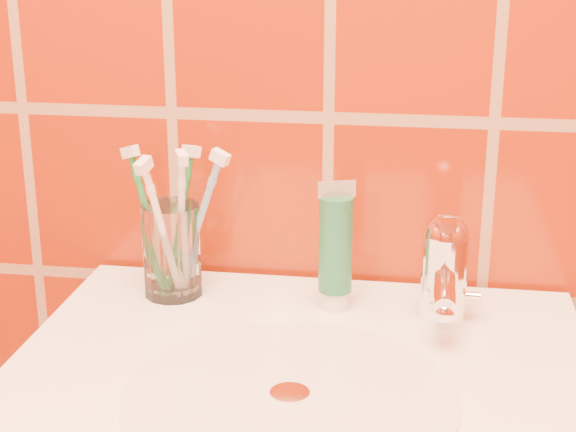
# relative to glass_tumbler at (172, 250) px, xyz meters

# --- Properties ---
(glass_tumbler) EXTENTS (0.07, 0.07, 0.11)m
(glass_tumbler) POSITION_rel_glass_tumbler_xyz_m (0.00, 0.00, 0.00)
(glass_tumbler) COLOR white
(glass_tumbler) RESTS_ON pedestal_sink
(toothpaste_tube) EXTENTS (0.04, 0.04, 0.14)m
(toothpaste_tube) POSITION_rel_glass_tumbler_xyz_m (0.18, -0.01, 0.01)
(toothpaste_tube) COLOR white
(toothpaste_tube) RESTS_ON pedestal_sink
(faucet) EXTENTS (0.05, 0.11, 0.12)m
(faucet) POSITION_rel_glass_tumbler_xyz_m (0.30, -0.03, 0.01)
(faucet) COLOR white
(faucet) RESTS_ON pedestal_sink
(toothbrush_0) EXTENTS (0.07, 0.09, 0.19)m
(toothbrush_0) POSITION_rel_glass_tumbler_xyz_m (0.01, -0.01, 0.03)
(toothbrush_0) COLOR silver
(toothbrush_0) RESTS_ON glass_tumbler
(toothbrush_1) EXTENTS (0.13, 0.11, 0.18)m
(toothbrush_1) POSITION_rel_glass_tumbler_xyz_m (0.03, -0.00, 0.03)
(toothbrush_1) COLOR #749DCE
(toothbrush_1) RESTS_ON glass_tumbler
(toothbrush_2) EXTENTS (0.09, 0.10, 0.18)m
(toothbrush_2) POSITION_rel_glass_tumbler_xyz_m (0.01, 0.02, 0.03)
(toothbrush_2) COLOR #1F742C
(toothbrush_2) RESTS_ON glass_tumbler
(toothbrush_3) EXTENTS (0.12, 0.11, 0.18)m
(toothbrush_3) POSITION_rel_glass_tumbler_xyz_m (-0.03, 0.00, 0.03)
(toothbrush_3) COLOR #207A39
(toothbrush_3) RESTS_ON glass_tumbler
(toothbrush_4) EXTENTS (0.08, 0.14, 0.20)m
(toothbrush_4) POSITION_rel_glass_tumbler_xyz_m (-0.00, -0.03, 0.03)
(toothbrush_4) COLOR white
(toothbrush_4) RESTS_ON glass_tumbler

